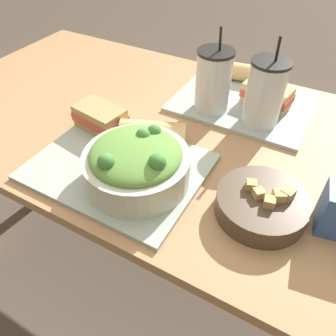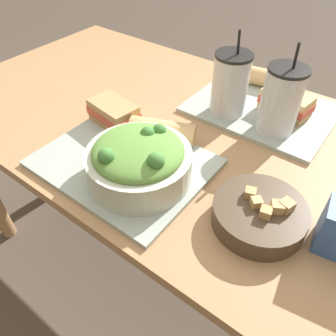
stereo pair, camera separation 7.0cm
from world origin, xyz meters
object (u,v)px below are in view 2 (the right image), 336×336
(soup_bowl, at_px, (259,214))
(sandwich_near, at_px, (114,113))
(sandwich_far, at_px, (286,103))
(drink_cup_dark, at_px, (230,86))
(baguette_far, at_px, (266,78))
(baguette_near, at_px, (163,131))
(drink_cup_red, at_px, (280,102))
(salad_bowl, at_px, (139,160))

(soup_bowl, bearing_deg, sandwich_near, 171.54)
(sandwich_far, xyz_separation_m, drink_cup_dark, (-0.14, -0.10, 0.05))
(baguette_far, bearing_deg, baguette_near, 158.72)
(soup_bowl, relative_size, drink_cup_red, 0.78)
(salad_bowl, height_order, soup_bowl, salad_bowl)
(baguette_far, bearing_deg, drink_cup_dark, 163.62)
(soup_bowl, bearing_deg, sandwich_far, 105.58)
(baguette_far, bearing_deg, sandwich_far, -144.25)
(baguette_near, relative_size, drink_cup_dark, 0.75)
(drink_cup_dark, bearing_deg, sandwich_near, -132.62)
(soup_bowl, height_order, drink_cup_red, drink_cup_red)
(sandwich_near, relative_size, drink_cup_dark, 0.63)
(sandwich_near, bearing_deg, salad_bowl, -23.27)
(sandwich_near, relative_size, baguette_far, 0.89)
(soup_bowl, xyz_separation_m, baguette_far, (-0.23, 0.52, 0.01))
(drink_cup_dark, bearing_deg, soup_bowl, -51.12)
(drink_cup_dark, bearing_deg, baguette_far, 82.75)
(salad_bowl, bearing_deg, drink_cup_dark, 86.49)
(salad_bowl, bearing_deg, baguette_far, 85.12)
(drink_cup_red, bearing_deg, sandwich_near, -146.90)
(soup_bowl, height_order, baguette_far, soup_bowl)
(soup_bowl, xyz_separation_m, baguette_near, (-0.32, 0.09, 0.01))
(salad_bowl, xyz_separation_m, drink_cup_dark, (0.02, 0.37, 0.03))
(salad_bowl, xyz_separation_m, sandwich_near, (-0.20, 0.12, -0.02))
(sandwich_far, relative_size, drink_cup_red, 0.63)
(soup_bowl, height_order, drink_cup_dark, drink_cup_dark)
(soup_bowl, relative_size, baguette_near, 1.07)
(baguette_near, height_order, drink_cup_dark, drink_cup_dark)
(drink_cup_red, bearing_deg, soup_bowl, -71.67)
(sandwich_far, bearing_deg, drink_cup_dark, -135.69)
(baguette_near, xyz_separation_m, sandwich_far, (0.20, 0.32, 0.00))
(soup_bowl, bearing_deg, salad_bowl, -169.00)
(soup_bowl, height_order, sandwich_near, sandwich_near)
(soup_bowl, relative_size, drink_cup_dark, 0.80)
(drink_cup_dark, distance_m, drink_cup_red, 0.15)
(salad_bowl, relative_size, drink_cup_dark, 0.99)
(salad_bowl, relative_size, baguette_far, 1.42)
(salad_bowl, xyz_separation_m, baguette_far, (0.05, 0.58, -0.02))
(baguette_near, distance_m, drink_cup_dark, 0.24)
(sandwich_far, bearing_deg, baguette_near, -113.60)
(sandwich_near, distance_m, sandwich_far, 0.50)
(soup_bowl, distance_m, baguette_near, 0.33)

